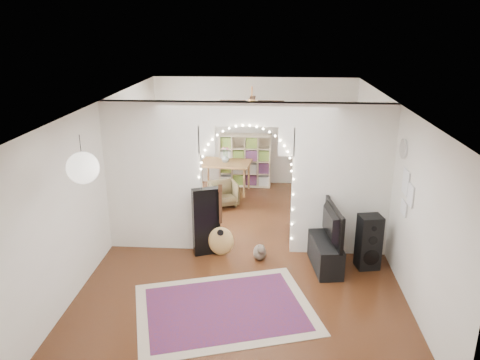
# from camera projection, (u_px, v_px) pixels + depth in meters

# --- Properties ---
(floor) EXTENTS (7.50, 7.50, 0.00)m
(floor) POSITION_uv_depth(u_px,v_px,m) (246.00, 248.00, 8.64)
(floor) COLOR black
(floor) RESTS_ON ground
(ceiling) EXTENTS (5.00, 7.50, 0.02)m
(ceiling) POSITION_uv_depth(u_px,v_px,m) (247.00, 102.00, 7.78)
(ceiling) COLOR white
(ceiling) RESTS_ON wall_back
(wall_back) EXTENTS (5.00, 0.02, 2.70)m
(wall_back) POSITION_uv_depth(u_px,v_px,m) (254.00, 132.00, 11.76)
(wall_back) COLOR silver
(wall_back) RESTS_ON floor
(wall_front) EXTENTS (5.00, 0.02, 2.70)m
(wall_front) POSITION_uv_depth(u_px,v_px,m) (226.00, 297.00, 4.67)
(wall_front) COLOR silver
(wall_front) RESTS_ON floor
(wall_left) EXTENTS (0.02, 7.50, 2.70)m
(wall_left) POSITION_uv_depth(u_px,v_px,m) (107.00, 176.00, 8.37)
(wall_left) COLOR silver
(wall_left) RESTS_ON floor
(wall_right) EXTENTS (0.02, 7.50, 2.70)m
(wall_right) POSITION_uv_depth(u_px,v_px,m) (391.00, 182.00, 8.05)
(wall_right) COLOR silver
(wall_right) RESTS_ON floor
(divider_wall) EXTENTS (5.00, 0.20, 2.70)m
(divider_wall) POSITION_uv_depth(u_px,v_px,m) (246.00, 175.00, 8.19)
(divider_wall) COLOR silver
(divider_wall) RESTS_ON floor
(fairy_lights) EXTENTS (1.64, 0.04, 1.60)m
(fairy_lights) POSITION_uv_depth(u_px,v_px,m) (246.00, 170.00, 8.03)
(fairy_lights) COLOR #FFEABF
(fairy_lights) RESTS_ON divider_wall
(window) EXTENTS (0.04, 1.20, 1.40)m
(window) POSITION_uv_depth(u_px,v_px,m) (136.00, 143.00, 10.02)
(window) COLOR white
(window) RESTS_ON wall_left
(wall_clock) EXTENTS (0.03, 0.31, 0.31)m
(wall_clock) POSITION_uv_depth(u_px,v_px,m) (404.00, 149.00, 7.25)
(wall_clock) COLOR white
(wall_clock) RESTS_ON wall_right
(picture_frames) EXTENTS (0.02, 0.50, 0.70)m
(picture_frames) POSITION_uv_depth(u_px,v_px,m) (406.00, 194.00, 7.06)
(picture_frames) COLOR white
(picture_frames) RESTS_ON wall_right
(paper_lantern) EXTENTS (0.40, 0.40, 0.40)m
(paper_lantern) POSITION_uv_depth(u_px,v_px,m) (83.00, 168.00, 5.78)
(paper_lantern) COLOR white
(paper_lantern) RESTS_ON ceiling
(ceiling_fan) EXTENTS (1.10, 1.10, 0.30)m
(ceiling_fan) POSITION_uv_depth(u_px,v_px,m) (252.00, 101.00, 9.77)
(ceiling_fan) COLOR #CE8A44
(ceiling_fan) RESTS_ON ceiling
(area_rug) EXTENTS (2.94, 2.52, 0.02)m
(area_rug) POSITION_uv_depth(u_px,v_px,m) (225.00, 309.00, 6.79)
(area_rug) COLOR maroon
(area_rug) RESTS_ON floor
(guitar_case) EXTENTS (0.50, 0.32, 1.24)m
(guitar_case) POSITION_uv_depth(u_px,v_px,m) (206.00, 222.00, 8.25)
(guitar_case) COLOR black
(guitar_case) RESTS_ON floor
(acoustic_guitar) EXTENTS (0.47, 0.19, 1.14)m
(acoustic_guitar) POSITION_uv_depth(u_px,v_px,m) (221.00, 230.00, 8.22)
(acoustic_guitar) COLOR tan
(acoustic_guitar) RESTS_ON floor
(tabby_cat) EXTENTS (0.29, 0.54, 0.35)m
(tabby_cat) POSITION_uv_depth(u_px,v_px,m) (260.00, 252.00, 8.19)
(tabby_cat) COLOR brown
(tabby_cat) RESTS_ON floor
(floor_speaker) EXTENTS (0.42, 0.38, 0.94)m
(floor_speaker) POSITION_uv_depth(u_px,v_px,m) (369.00, 242.00, 7.82)
(floor_speaker) COLOR black
(floor_speaker) RESTS_ON floor
(media_console) EXTENTS (0.53, 1.04, 0.50)m
(media_console) POSITION_uv_depth(u_px,v_px,m) (325.00, 254.00, 7.88)
(media_console) COLOR black
(media_console) RESTS_ON floor
(tv) EXTENTS (0.28, 1.08, 0.62)m
(tv) POSITION_uv_depth(u_px,v_px,m) (327.00, 224.00, 7.70)
(tv) COLOR black
(tv) RESTS_ON media_console
(bookcase) EXTENTS (1.31, 0.40, 1.33)m
(bookcase) POSITION_uv_depth(u_px,v_px,m) (245.00, 160.00, 11.75)
(bookcase) COLOR #C6B28F
(bookcase) RESTS_ON floor
(dining_table) EXTENTS (1.29, 0.94, 0.76)m
(dining_table) POSITION_uv_depth(u_px,v_px,m) (225.00, 165.00, 11.31)
(dining_table) COLOR brown
(dining_table) RESTS_ON floor
(flower_vase) EXTENTS (0.20, 0.20, 0.19)m
(flower_vase) POSITION_uv_depth(u_px,v_px,m) (225.00, 158.00, 11.26)
(flower_vase) COLOR silver
(flower_vase) RESTS_ON dining_table
(dining_chair_left) EXTENTS (0.57, 0.57, 0.42)m
(dining_chair_left) POSITION_uv_depth(u_px,v_px,m) (192.00, 207.00, 10.00)
(dining_chair_left) COLOR brown
(dining_chair_left) RESTS_ON floor
(dining_chair_right) EXTENTS (0.77, 0.78, 0.55)m
(dining_chair_right) POSITION_uv_depth(u_px,v_px,m) (223.00, 194.00, 10.59)
(dining_chair_right) COLOR brown
(dining_chair_right) RESTS_ON floor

